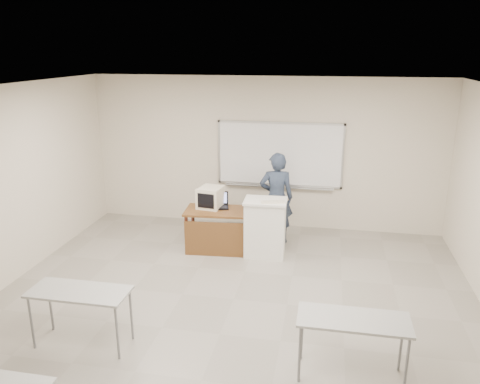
% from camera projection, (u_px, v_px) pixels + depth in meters
% --- Properties ---
extents(floor, '(7.00, 8.00, 0.01)m').
position_uv_depth(floor, '(220.00, 335.00, 5.97)').
color(floor, gray).
rests_on(floor, ground).
extents(whiteboard, '(2.48, 0.10, 1.31)m').
position_uv_depth(whiteboard, '(280.00, 155.00, 9.21)').
color(whiteboard, white).
rests_on(whiteboard, floor).
extents(student_desks, '(4.40, 2.20, 0.73)m').
position_uv_depth(student_desks, '(187.00, 355.00, 4.51)').
color(student_desks, gray).
rests_on(student_desks, floor).
extents(instructor_desk, '(1.34, 0.67, 0.75)m').
position_uv_depth(instructor_desk, '(222.00, 224.00, 8.25)').
color(instructor_desk, brown).
rests_on(instructor_desk, floor).
extents(podium, '(0.73, 0.53, 1.02)m').
position_uv_depth(podium, '(265.00, 228.00, 8.12)').
color(podium, white).
rests_on(podium, floor).
extents(crt_monitor, '(0.41, 0.45, 0.38)m').
position_uv_depth(crt_monitor, '(211.00, 197.00, 8.40)').
color(crt_monitor, beige).
rests_on(crt_monitor, instructor_desk).
extents(laptop, '(0.35, 0.32, 0.26)m').
position_uv_depth(laptop, '(219.00, 204.00, 8.44)').
color(laptop, black).
rests_on(laptop, instructor_desk).
extents(mouse, '(0.13, 0.10, 0.04)m').
position_uv_depth(mouse, '(253.00, 210.00, 8.23)').
color(mouse, '#B9BDC2').
rests_on(mouse, instructor_desk).
extents(keyboard, '(0.43, 0.23, 0.02)m').
position_uv_depth(keyboard, '(273.00, 202.00, 7.83)').
color(keyboard, beige).
rests_on(keyboard, podium).
extents(presenter, '(0.68, 0.50, 1.71)m').
position_uv_depth(presenter, '(276.00, 198.00, 8.61)').
color(presenter, black).
rests_on(presenter, floor).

